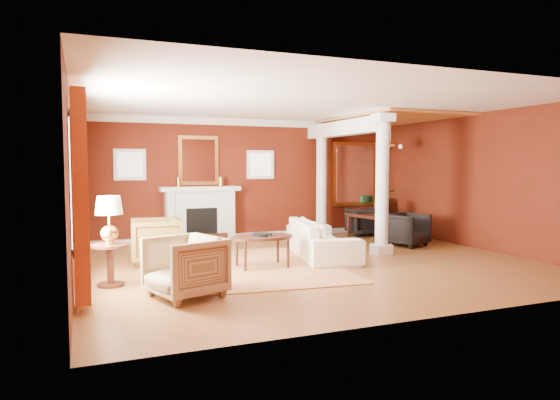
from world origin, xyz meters
name	(u,v)px	position (x,y,z in m)	size (l,w,h in m)	color
ground	(311,263)	(0.00, 0.00, 0.00)	(8.00, 8.00, 0.00)	brown
room_shell	(312,152)	(0.00, 0.00, 2.02)	(8.04, 7.04, 2.92)	#53150B
fireplace	(200,214)	(-1.30, 3.32, 0.65)	(1.85, 0.42, 1.29)	silver
overmantel_mirror	(198,160)	(-1.30, 3.45, 1.90)	(0.95, 0.07, 1.15)	gold
flank_window_left	(130,165)	(-2.85, 3.46, 1.80)	(0.70, 0.07, 0.70)	silver
flank_window_right	(260,165)	(0.25, 3.46, 1.80)	(0.70, 0.07, 0.70)	silver
left_window	(79,191)	(-3.89, -0.60, 1.42)	(0.21, 2.55, 2.60)	white
column_front	(382,183)	(1.70, 0.30, 1.43)	(0.36, 0.36, 2.80)	silver
column_back	(322,180)	(1.70, 3.00, 1.43)	(0.36, 0.36, 2.80)	silver
header_beam	(343,128)	(1.70, 1.90, 2.62)	(0.30, 3.20, 0.32)	silver
amber_ceiling	(390,119)	(2.85, 1.75, 2.87)	(2.30, 3.40, 0.04)	#CE823C
dining_mirror	(354,174)	(2.90, 3.45, 1.55)	(1.30, 0.07, 1.70)	gold
chandelier	(390,146)	(2.90, 1.80, 2.25)	(0.60, 0.62, 0.75)	#BA883A
crown_trim	(251,123)	(0.00, 3.46, 2.82)	(8.00, 0.08, 0.16)	silver
base_trim	(251,235)	(0.00, 3.46, 0.06)	(8.00, 0.08, 0.12)	silver
rug	(260,266)	(-0.96, 0.06, 0.01)	(2.65, 3.53, 0.01)	maroon
sofa	(322,233)	(0.48, 0.53, 0.47)	(2.42, 0.71, 0.94)	#F5E7CE
armchair_leopard	(156,239)	(-2.63, 1.01, 0.46)	(0.89, 0.83, 0.91)	black
armchair_stripe	(185,264)	(-2.59, -1.50, 0.46)	(0.89, 0.83, 0.91)	tan
coffee_table	(262,238)	(-0.96, -0.03, 0.51)	(1.11, 1.11, 0.56)	black
coffee_book	(260,229)	(-1.02, -0.06, 0.68)	(0.18, 0.02, 0.24)	black
side_table	(109,227)	(-3.50, -0.47, 0.88)	(0.53, 0.53, 1.34)	black
dining_table	(383,220)	(2.84, 1.98, 0.47)	(1.70, 0.60, 0.95)	black
dining_chair_near	(407,228)	(2.80, 0.97, 0.40)	(0.78, 0.73, 0.80)	black
dining_chair_far	(364,220)	(2.80, 2.79, 0.39)	(0.75, 0.70, 0.77)	black
green_urn	(382,219)	(3.50, 3.00, 0.37)	(0.40, 0.40, 0.95)	#123A1C
potted_plant	(383,190)	(2.83, 2.00, 1.19)	(0.55, 0.62, 0.48)	#26591E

